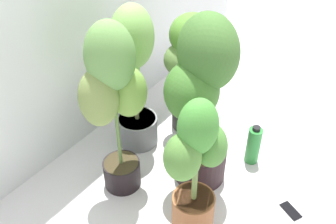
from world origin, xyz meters
TOP-DOWN VIEW (x-y plane):
  - ground_plane at (0.00, 0.00)m, footprint 8.00×8.00m
  - potted_plant_back_left at (-0.33, 0.41)m, footprint 0.38×0.30m
  - potted_plant_back_center at (-0.02, 0.57)m, footprint 0.33×0.28m
  - potted_plant_back_right at (0.31, 0.39)m, footprint 0.44×0.34m
  - potted_plant_front_left at (-0.34, -0.05)m, footprint 0.34×0.24m
  - potted_plant_center at (-0.05, 0.11)m, footprint 0.41×0.39m
  - cell_phone at (0.02, -0.41)m, footprint 0.13×0.16m
  - nutrient_bottle at (0.24, -0.08)m, footprint 0.08×0.08m

SIDE VIEW (x-z plane):
  - ground_plane at x=0.00m, z-range 0.00..0.00m
  - cell_phone at x=0.02m, z-range 0.00..0.01m
  - nutrient_bottle at x=0.24m, z-range -0.01..0.24m
  - potted_plant_front_left at x=-0.34m, z-range 0.02..0.79m
  - potted_plant_back_right at x=0.31m, z-range 0.08..0.84m
  - potted_plant_back_center at x=-0.02m, z-range 0.06..0.94m
  - potted_plant_center at x=-0.05m, z-range 0.08..1.04m
  - potted_plant_back_left at x=-0.33m, z-range 0.10..1.06m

